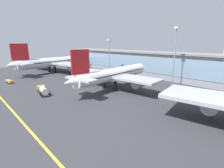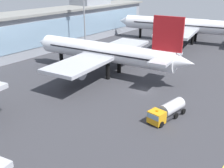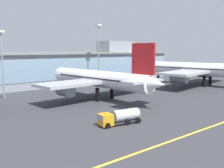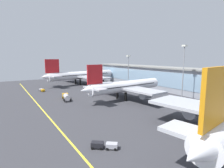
# 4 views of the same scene
# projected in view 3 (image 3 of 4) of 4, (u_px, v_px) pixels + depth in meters

# --- Properties ---
(ground_plane) EXTENTS (194.99, 194.99, 0.00)m
(ground_plane) POSITION_uv_depth(u_px,v_px,m) (120.00, 109.00, 63.62)
(ground_plane) COLOR #38383D
(taxiway_centreline_stripe) EXTENTS (155.99, 0.50, 0.01)m
(taxiway_centreline_stripe) POSITION_uv_depth(u_px,v_px,m) (199.00, 131.00, 46.73)
(taxiway_centreline_stripe) COLOR yellow
(taxiway_centreline_stripe) RESTS_ON ground
(terminal_building) EXTENTS (142.28, 14.00, 18.88)m
(terminal_building) POSITION_uv_depth(u_px,v_px,m) (42.00, 69.00, 101.65)
(terminal_building) COLOR #9399A3
(terminal_building) RESTS_ON ground
(airliner_near_right) EXTENTS (38.98, 47.32, 16.40)m
(airliner_near_right) POSITION_uv_depth(u_px,v_px,m) (98.00, 79.00, 76.80)
(airliner_near_right) COLOR black
(airliner_near_right) RESTS_ON ground
(airliner_far_right) EXTENTS (48.54, 58.70, 18.02)m
(airliner_far_right) POSITION_uv_depth(u_px,v_px,m) (199.00, 70.00, 105.94)
(airliner_far_right) COLOR black
(airliner_far_right) RESTS_ON ground
(fuel_tanker_truck) EXTENTS (9.32, 4.22, 2.90)m
(fuel_tanker_truck) POSITION_uv_depth(u_px,v_px,m) (119.00, 117.00, 50.76)
(fuel_tanker_truck) COLOR black
(fuel_tanker_truck) RESTS_ON ground
(apron_light_mast_west) EXTENTS (1.80, 1.80, 24.66)m
(apron_light_mast_west) POSITION_uv_depth(u_px,v_px,m) (99.00, 46.00, 100.56)
(apron_light_mast_west) COLOR gray
(apron_light_mast_west) RESTS_ON ground
(apron_light_mast_centre) EXTENTS (1.80, 1.80, 20.43)m
(apron_light_mast_centre) POSITION_uv_depth(u_px,v_px,m) (2.00, 53.00, 75.66)
(apron_light_mast_centre) COLOR gray
(apron_light_mast_centre) RESTS_ON ground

